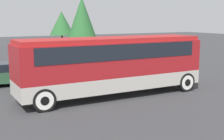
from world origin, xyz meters
TOP-DOWN VIEW (x-y plane):
  - ground_plane at (0.00, 0.00)m, footprint 120.00×120.00m
  - tour_bus at (0.10, 0.00)m, footprint 10.39×2.57m
  - parked_car_near at (1.24, 8.22)m, footprint 4.53×1.90m
  - parked_car_mid at (-4.60, 5.76)m, footprint 4.70×1.97m
  - tree_center at (6.09, 18.21)m, footprint 3.25×3.25m
  - tree_right at (6.81, 27.02)m, footprint 3.37×3.37m

SIDE VIEW (x-z plane):
  - ground_plane at x=0.00m, z-range 0.00..0.00m
  - parked_car_near at x=1.24m, z-range -0.01..1.42m
  - parked_car_mid at x=-4.60m, z-range 0.01..1.44m
  - tour_bus at x=0.10m, z-range 0.33..3.54m
  - tree_right at x=6.81m, z-range 0.95..6.13m
  - tree_center at x=6.09m, z-range 1.01..7.62m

